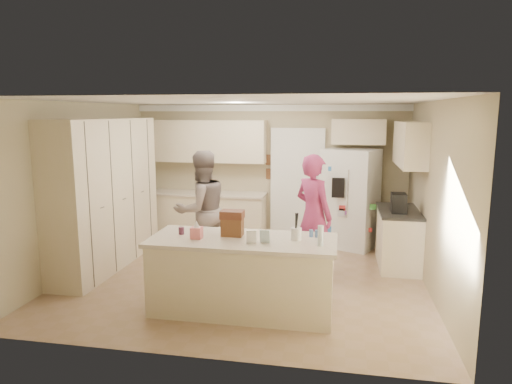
% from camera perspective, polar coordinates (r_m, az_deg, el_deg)
% --- Properties ---
extents(floor, '(5.20, 4.60, 0.02)m').
position_cam_1_polar(floor, '(6.95, -1.36, -10.76)').
color(floor, '#94765C').
rests_on(floor, ground).
extents(ceiling, '(5.20, 4.60, 0.02)m').
position_cam_1_polar(ceiling, '(6.51, -1.45, 11.38)').
color(ceiling, white).
rests_on(ceiling, wall_back).
extents(wall_back, '(5.20, 0.02, 2.60)m').
position_cam_1_polar(wall_back, '(8.85, 1.67, 2.47)').
color(wall_back, tan).
rests_on(wall_back, ground).
extents(wall_front, '(5.20, 0.02, 2.60)m').
position_cam_1_polar(wall_front, '(4.42, -7.59, -5.11)').
color(wall_front, tan).
rests_on(wall_front, ground).
extents(wall_left, '(0.02, 4.60, 2.60)m').
position_cam_1_polar(wall_left, '(7.58, -21.11, 0.56)').
color(wall_left, tan).
rests_on(wall_left, ground).
extents(wall_right, '(0.02, 4.60, 2.60)m').
position_cam_1_polar(wall_right, '(6.59, 21.41, -0.76)').
color(wall_right, tan).
rests_on(wall_right, ground).
extents(crown_back, '(5.20, 0.08, 0.12)m').
position_cam_1_polar(crown_back, '(8.73, 1.66, 10.46)').
color(crown_back, white).
rests_on(crown_back, wall_back).
extents(pantry_bank, '(0.60, 2.60, 2.35)m').
position_cam_1_polar(pantry_bank, '(7.61, -18.28, -0.19)').
color(pantry_bank, beige).
rests_on(pantry_bank, floor).
extents(back_base_cab, '(2.20, 0.60, 0.88)m').
position_cam_1_polar(back_base_cab, '(8.95, -5.97, -3.09)').
color(back_base_cab, beige).
rests_on(back_base_cab, floor).
extents(back_countertop, '(2.24, 0.63, 0.04)m').
position_cam_1_polar(back_countertop, '(8.85, -6.04, -0.20)').
color(back_countertop, beige).
rests_on(back_countertop, back_base_cab).
extents(back_upper_cab, '(2.20, 0.35, 0.80)m').
position_cam_1_polar(back_upper_cab, '(8.86, -5.91, 6.33)').
color(back_upper_cab, beige).
rests_on(back_upper_cab, wall_back).
extents(doorway_opening, '(0.90, 0.06, 2.10)m').
position_cam_1_polar(doorway_opening, '(8.79, 5.18, 0.73)').
color(doorway_opening, black).
rests_on(doorway_opening, floor).
extents(doorway_casing, '(1.02, 0.03, 2.22)m').
position_cam_1_polar(doorway_casing, '(8.76, 5.16, 0.70)').
color(doorway_casing, white).
rests_on(doorway_casing, floor).
extents(wall_frame_upper, '(0.15, 0.02, 0.20)m').
position_cam_1_polar(wall_frame_upper, '(8.78, 1.77, 4.05)').
color(wall_frame_upper, brown).
rests_on(wall_frame_upper, wall_back).
extents(wall_frame_lower, '(0.15, 0.02, 0.20)m').
position_cam_1_polar(wall_frame_lower, '(8.81, 1.76, 2.30)').
color(wall_frame_lower, brown).
rests_on(wall_frame_lower, wall_back).
extents(refrigerator, '(1.11, 1.01, 1.80)m').
position_cam_1_polar(refrigerator, '(8.48, 11.68, -0.80)').
color(refrigerator, white).
rests_on(refrigerator, floor).
extents(fridge_seam, '(0.02, 0.02, 1.78)m').
position_cam_1_polar(fridge_seam, '(8.13, 11.73, -1.25)').
color(fridge_seam, gray).
rests_on(fridge_seam, refrigerator).
extents(fridge_dispenser, '(0.22, 0.03, 0.35)m').
position_cam_1_polar(fridge_dispenser, '(8.07, 10.23, 0.52)').
color(fridge_dispenser, black).
rests_on(fridge_dispenser, refrigerator).
extents(fridge_handle_l, '(0.02, 0.02, 0.85)m').
position_cam_1_polar(fridge_handle_l, '(8.09, 11.41, -0.22)').
color(fridge_handle_l, silver).
rests_on(fridge_handle_l, refrigerator).
extents(fridge_handle_r, '(0.02, 0.02, 0.85)m').
position_cam_1_polar(fridge_handle_r, '(8.09, 12.12, -0.24)').
color(fridge_handle_r, silver).
rests_on(fridge_handle_r, refrigerator).
extents(over_fridge_cab, '(0.95, 0.35, 0.45)m').
position_cam_1_polar(over_fridge_cab, '(8.50, 12.65, 7.35)').
color(over_fridge_cab, beige).
rests_on(over_fridge_cab, wall_back).
extents(right_base_cab, '(0.60, 1.20, 0.88)m').
position_cam_1_polar(right_base_cab, '(7.69, 17.35, -5.65)').
color(right_base_cab, beige).
rests_on(right_base_cab, floor).
extents(right_countertop, '(0.63, 1.24, 0.04)m').
position_cam_1_polar(right_countertop, '(7.58, 17.45, -2.30)').
color(right_countertop, '#2D2B28').
rests_on(right_countertop, right_base_cab).
extents(right_upper_cab, '(0.35, 1.50, 0.70)m').
position_cam_1_polar(right_upper_cab, '(7.66, 18.68, 5.70)').
color(right_upper_cab, beige).
rests_on(right_upper_cab, wall_right).
extents(coffee_maker, '(0.22, 0.28, 0.30)m').
position_cam_1_polar(coffee_maker, '(7.35, 17.39, -1.31)').
color(coffee_maker, black).
rests_on(coffee_maker, right_countertop).
extents(island_base, '(2.20, 0.90, 0.88)m').
position_cam_1_polar(island_base, '(5.74, -1.68, -10.48)').
color(island_base, beige).
rests_on(island_base, floor).
extents(island_top, '(2.28, 0.96, 0.05)m').
position_cam_1_polar(island_top, '(5.60, -1.70, -6.06)').
color(island_top, beige).
rests_on(island_top, island_base).
extents(utensil_crock, '(0.13, 0.13, 0.15)m').
position_cam_1_polar(utensil_crock, '(5.53, 5.04, -5.24)').
color(utensil_crock, white).
rests_on(utensil_crock, island_top).
extents(tissue_box, '(0.13, 0.13, 0.14)m').
position_cam_1_polar(tissue_box, '(5.62, -7.43, -5.07)').
color(tissue_box, '#DD6E74').
rests_on(tissue_box, island_top).
extents(tissue_plume, '(0.08, 0.08, 0.08)m').
position_cam_1_polar(tissue_plume, '(5.59, -7.46, -3.99)').
color(tissue_plume, white).
rests_on(tissue_plume, tissue_box).
extents(dollhouse_body, '(0.26, 0.18, 0.22)m').
position_cam_1_polar(dollhouse_body, '(5.69, -2.97, -4.40)').
color(dollhouse_body, brown).
rests_on(dollhouse_body, island_top).
extents(dollhouse_roof, '(0.28, 0.20, 0.10)m').
position_cam_1_polar(dollhouse_roof, '(5.65, -2.99, -2.83)').
color(dollhouse_roof, '#592D1E').
rests_on(dollhouse_roof, dollhouse_body).
extents(jam_jar, '(0.07, 0.07, 0.09)m').
position_cam_1_polar(jam_jar, '(5.84, -9.32, -4.80)').
color(jam_jar, '#59263F').
rests_on(jam_jar, island_top).
extents(greeting_card_a, '(0.12, 0.06, 0.16)m').
position_cam_1_polar(greeting_card_a, '(5.35, -0.58, -5.64)').
color(greeting_card_a, white).
rests_on(greeting_card_a, island_top).
extents(greeting_card_b, '(0.12, 0.05, 0.16)m').
position_cam_1_polar(greeting_card_b, '(5.38, 1.10, -5.57)').
color(greeting_card_b, silver).
rests_on(greeting_card_b, island_top).
extents(water_bottle, '(0.07, 0.07, 0.24)m').
position_cam_1_polar(water_bottle, '(5.30, 8.08, -5.44)').
color(water_bottle, silver).
rests_on(water_bottle, island_top).
extents(shaker_salt, '(0.05, 0.05, 0.09)m').
position_cam_1_polar(shaker_salt, '(5.69, 6.91, -5.15)').
color(shaker_salt, '#4E72AE').
rests_on(shaker_salt, island_top).
extents(shaker_pepper, '(0.05, 0.05, 0.09)m').
position_cam_1_polar(shaker_pepper, '(5.68, 7.62, -5.18)').
color(shaker_pepper, '#4E72AE').
rests_on(shaker_pepper, island_top).
extents(teen_boy, '(1.14, 1.14, 1.87)m').
position_cam_1_polar(teen_boy, '(7.20, -6.81, -2.27)').
color(teen_boy, gray).
rests_on(teen_boy, floor).
extents(teen_girl, '(0.80, 0.77, 1.85)m').
position_cam_1_polar(teen_girl, '(6.87, 7.19, -2.94)').
color(teen_girl, '#A3347C').
rests_on(teen_girl, floor).
extents(fridge_magnets, '(0.76, 0.02, 1.44)m').
position_cam_1_polar(fridge_magnets, '(8.12, 11.73, -1.26)').
color(fridge_magnets, tan).
rests_on(fridge_magnets, refrigerator).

